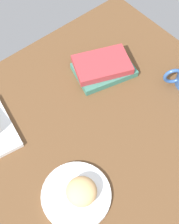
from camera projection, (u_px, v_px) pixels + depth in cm
name	position (u px, v px, depth cm)	size (l,w,h in cm)	color
dining_table	(86.00, 142.00, 101.65)	(110.00, 90.00, 4.00)	brown
round_plate	(76.00, 195.00, 89.62)	(19.88, 19.88, 1.40)	white
scone_pastry	(81.00, 191.00, 86.73)	(8.64, 8.64, 5.45)	tan
book_stack	(103.00, 67.00, 112.42)	(23.27, 19.68, 4.99)	#387260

